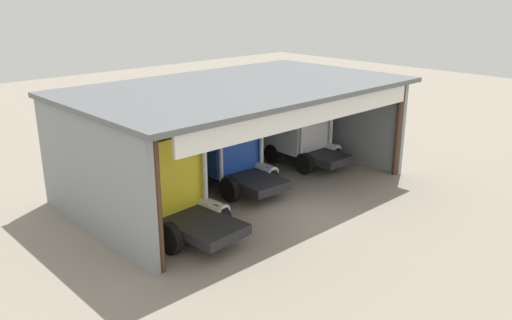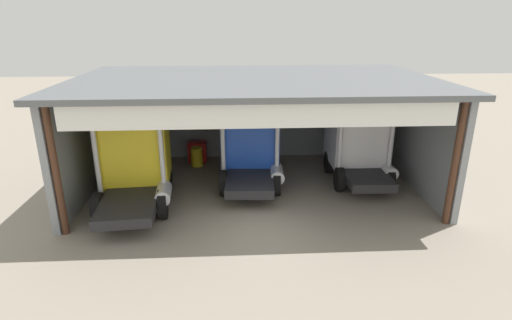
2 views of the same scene
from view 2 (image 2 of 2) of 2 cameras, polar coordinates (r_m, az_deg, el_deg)
name	(u,v)px [view 2 (image 2 of 2)]	position (r m, az deg, el deg)	size (l,w,h in m)	color
ground_plane	(261,230)	(14.35, 0.65, -9.75)	(80.00, 80.00, 0.00)	gray
workshop_shed	(253,107)	(17.77, -0.37, 7.35)	(14.41, 8.76, 4.71)	gray
truck_yellow_right_bay	(135,156)	(16.51, -16.63, 0.61)	(2.98, 5.23, 3.66)	yellow
truck_blue_center_left_bay	(251,140)	(17.77, -0.73, 2.88)	(2.72, 4.84, 3.73)	#1E47B7
truck_white_center_bay	(358,140)	(18.70, 14.05, 2.71)	(2.58, 4.62, 3.38)	white
oil_drum	(197,157)	(20.33, -8.28, 0.47)	(0.58, 0.58, 0.94)	gold
tool_cart	(197,152)	(20.94, -8.20, 1.12)	(0.90, 0.60, 1.00)	red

